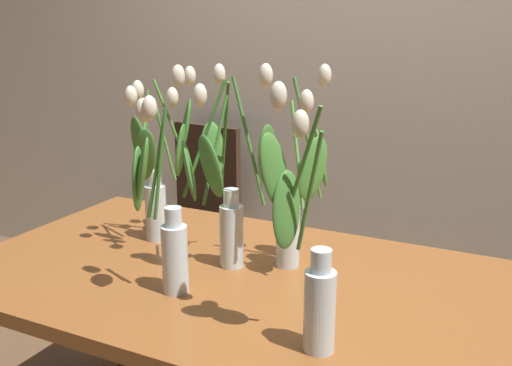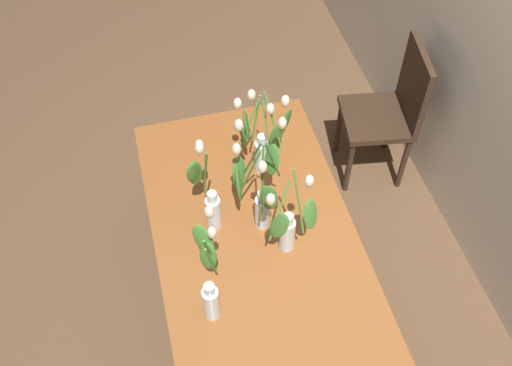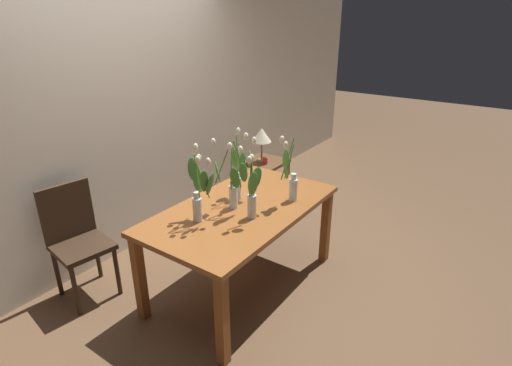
# 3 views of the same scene
# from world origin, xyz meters

# --- Properties ---
(ground_plane) EXTENTS (18.00, 18.00, 0.00)m
(ground_plane) POSITION_xyz_m (0.00, 0.00, 0.00)
(ground_plane) COLOR brown
(dining_table) EXTENTS (1.60, 0.90, 0.74)m
(dining_table) POSITION_xyz_m (0.00, 0.00, 0.65)
(dining_table) COLOR brown
(dining_table) RESTS_ON ground
(tulip_vase_0) EXTENTS (0.13, 0.14, 0.51)m
(tulip_vase_0) POSITION_xyz_m (-0.11, -0.18, 0.92)
(tulip_vase_0) COLOR silver
(tulip_vase_0) RESTS_ON dining_table
(tulip_vase_1) EXTENTS (0.28, 0.25, 0.58)m
(tulip_vase_1) POSITION_xyz_m (-0.06, 0.03, 0.97)
(tulip_vase_1) COLOR silver
(tulip_vase_1) RESTS_ON dining_table
(tulip_vase_2) EXTENTS (0.15, 0.26, 0.55)m
(tulip_vase_2) POSITION_xyz_m (-0.35, 0.12, 0.97)
(tulip_vase_2) COLOR silver
(tulip_vase_2) RESTS_ON dining_table
(tulip_vase_3) EXTENTS (0.17, 0.24, 0.57)m
(tulip_vase_3) POSITION_xyz_m (0.12, 0.12, 0.92)
(tulip_vase_3) COLOR silver
(tulip_vase_3) RESTS_ON dining_table
(tulip_vase_4) EXTENTS (0.18, 0.10, 0.56)m
(tulip_vase_4) POSITION_xyz_m (0.30, -0.26, 0.93)
(tulip_vase_4) COLOR silver
(tulip_vase_4) RESTS_ON dining_table
(dining_chair) EXTENTS (0.46, 0.46, 0.93)m
(dining_chair) POSITION_xyz_m (-0.80, 1.03, 0.52)
(dining_chair) COLOR #382619
(dining_chair) RESTS_ON ground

